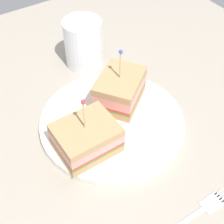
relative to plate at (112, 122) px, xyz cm
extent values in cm
cube|color=#9E9384|center=(0.00, 0.00, -1.69)|extent=(96.62, 96.62, 2.00)
cylinder|color=silver|center=(0.00, 0.00, 0.00)|extent=(25.86, 25.86, 1.39)
cube|color=tan|center=(3.87, 3.25, 1.40)|extent=(11.94, 11.40, 1.42)
cube|color=#478438|center=(3.87, 3.25, 2.31)|extent=(11.94, 11.40, 0.40)
cube|color=red|center=(3.87, 3.25, 2.76)|extent=(11.94, 11.40, 0.50)
cube|color=#E59389|center=(3.87, 3.25, 4.01)|extent=(11.94, 11.40, 1.99)
cube|color=tan|center=(3.87, 3.25, 5.72)|extent=(11.94, 11.40, 1.42)
cylinder|color=tan|center=(3.87, 3.25, 8.84)|extent=(0.30, 0.30, 6.24)
sphere|color=blue|center=(3.87, 3.25, 11.96)|extent=(0.70, 0.70, 0.70)
cube|color=tan|center=(-6.85, -2.92, 1.38)|extent=(9.60, 7.82, 1.37)
cube|color=#478438|center=(-6.85, -2.92, 2.26)|extent=(9.60, 7.82, 0.40)
cube|color=red|center=(-6.85, -2.92, 2.71)|extent=(9.60, 7.82, 0.50)
cube|color=#E59389|center=(-6.85, -2.92, 3.71)|extent=(9.60, 7.82, 1.49)
cube|color=tan|center=(-6.85, -2.92, 5.14)|extent=(9.60, 7.82, 1.37)
cylinder|color=tan|center=(-6.85, -2.92, 8.25)|extent=(0.30, 0.30, 6.22)
sphere|color=red|center=(-6.85, -2.92, 11.36)|extent=(0.70, 0.70, 0.70)
cylinder|color=beige|center=(5.08, 18.53, 2.27)|extent=(7.02, 7.02, 5.93)
cylinder|color=white|center=(5.08, 18.53, 4.37)|extent=(7.97, 7.97, 10.13)
cube|color=silver|center=(-1.48, -21.09, -0.52)|extent=(7.13, 0.67, 0.35)
cube|color=silver|center=(3.88, -21.14, -0.52)|extent=(3.62, 2.23, 0.35)
cube|color=silver|center=(6.08, -21.41, -0.52)|extent=(2.00, 0.20, 0.35)
cube|color=silver|center=(6.09, -20.91, -0.52)|extent=(2.00, 0.20, 0.35)
cube|color=silver|center=(6.09, -20.41, -0.52)|extent=(2.00, 0.20, 0.35)
camera|label=1|loc=(-21.43, -32.35, 43.72)|focal=52.02mm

